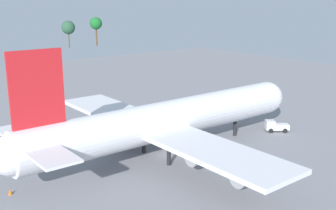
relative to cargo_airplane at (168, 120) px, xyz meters
name	(u,v)px	position (x,y,z in m)	size (l,w,h in m)	color
ground_plane	(168,155)	(0.09, 0.00, -6.44)	(240.91, 240.91, 0.00)	gray
cargo_airplane	(168,120)	(0.00, 0.00, 0.00)	(60.23, 54.31, 20.45)	silver
fuel_truck	(276,126)	(26.08, -3.50, -5.26)	(4.97, 4.45, 2.40)	silver
maintenance_van	(216,111)	(24.85, 12.67, -5.22)	(3.75, 5.30, 2.44)	silver
safety_cone_nose	(276,128)	(27.20, -2.81, -6.07)	(0.52, 0.52, 0.74)	orange
safety_cone_tail	(10,192)	(-27.01, 1.98, -6.03)	(0.57, 0.57, 0.82)	orange
tree_line_backdrop	(9,30)	(26.54, 164.98, 5.00)	(130.59, 7.56, 16.67)	#51381E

